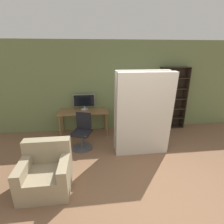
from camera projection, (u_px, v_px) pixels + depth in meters
name	position (u px, v px, depth m)	size (l,w,h in m)	color
ground_plane	(154.00, 206.00, 2.84)	(16.00, 16.00, 0.00)	brown
wall_back	(122.00, 87.00, 5.35)	(8.00, 0.06, 2.70)	#6B7A4C
desk	(84.00, 114.00, 5.13)	(1.44, 0.62, 0.73)	brown
monitor	(84.00, 101.00, 5.19)	(0.63, 0.23, 0.45)	#B7B7BC
office_chair	(82.00, 134.00, 4.48)	(0.56, 0.56, 0.91)	#4C4C51
bookshelf	(169.00, 99.00, 5.51)	(0.86, 0.29, 1.95)	#2D2319
mattress_near	(144.00, 116.00, 3.96)	(1.27, 0.30, 1.99)	beige
mattress_far	(141.00, 111.00, 4.26)	(1.27, 0.27, 1.99)	beige
armchair	(47.00, 172.00, 3.16)	(0.85, 0.80, 0.85)	gray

